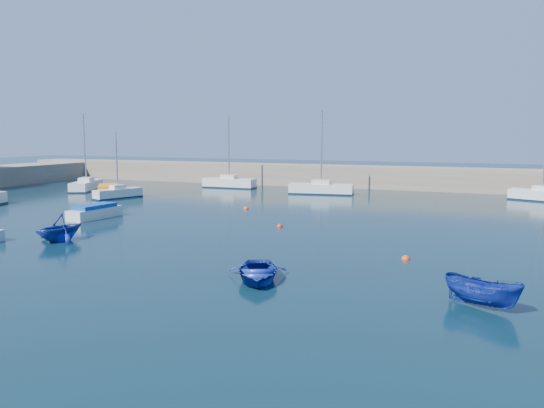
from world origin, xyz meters
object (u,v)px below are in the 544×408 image
at_px(motorboat_1, 95,212).
at_px(dinghy_right, 482,292).
at_px(sailboat_5, 229,183).
at_px(dinghy_left, 59,228).
at_px(sailboat_4, 86,185).
at_px(sailboat_3, 118,193).
at_px(sailboat_6, 321,188).
at_px(sailboat_7, 542,195).
at_px(dinghy_center, 257,272).
at_px(motorboat_2, 108,191).

relative_size(motorboat_1, dinghy_right, 1.50).
relative_size(sailboat_5, dinghy_left, 2.71).
distance_m(sailboat_4, motorboat_1, 22.27).
distance_m(sailboat_3, sailboat_4, 9.87).
height_order(sailboat_6, sailboat_7, sailboat_6).
xyz_separation_m(sailboat_6, dinghy_center, (7.23, -34.31, -0.23)).
relative_size(sailboat_7, dinghy_center, 2.13).
height_order(sailboat_4, sailboat_7, sailboat_4).
relative_size(sailboat_3, sailboat_7, 0.84).
xyz_separation_m(sailboat_5, motorboat_2, (-8.23, -12.38, -0.09)).
bearing_deg(sailboat_3, dinghy_left, -41.26).
bearing_deg(motorboat_1, sailboat_5, 97.20).
relative_size(sailboat_4, sailboat_6, 0.98).
bearing_deg(dinghy_left, dinghy_right, 1.16).
xyz_separation_m(motorboat_1, dinghy_left, (4.04, -7.97, 0.33)).
xyz_separation_m(motorboat_2, dinghy_center, (27.85, -24.38, -0.15)).
xyz_separation_m(sailboat_3, dinghy_left, (10.65, -19.28, 0.30)).
distance_m(sailboat_4, sailboat_7, 49.15).
relative_size(motorboat_1, motorboat_2, 0.82).
bearing_deg(dinghy_center, dinghy_left, 144.21).
relative_size(sailboat_4, dinghy_right, 2.89).
bearing_deg(sailboat_3, motorboat_1, -39.86).
bearing_deg(dinghy_right, sailboat_3, 81.37).
distance_m(sailboat_4, dinghy_left, 30.97).
height_order(motorboat_2, dinghy_center, motorboat_2).
relative_size(sailboat_3, motorboat_1, 1.47).
height_order(sailboat_5, dinghy_right, sailboat_5).
height_order(sailboat_3, sailboat_5, sailboat_5).
xyz_separation_m(sailboat_7, dinghy_right, (-5.28, -36.63, -0.01)).
xyz_separation_m(dinghy_left, dinghy_right, (24.05, -3.87, -0.25)).
bearing_deg(motorboat_1, sailboat_3, 125.54).
distance_m(sailboat_3, dinghy_center, 34.16).
distance_m(dinghy_left, dinghy_right, 24.36).
bearing_deg(sailboat_7, sailboat_5, 111.92).
xyz_separation_m(dinghy_center, dinghy_right, (9.33, -0.27, 0.20)).
relative_size(motorboat_1, dinghy_center, 1.21).
xyz_separation_m(sailboat_7, motorboat_2, (-42.45, -11.98, -0.06)).
distance_m(sailboat_3, motorboat_2, 2.90).
height_order(sailboat_5, sailboat_6, sailboat_6).
height_order(sailboat_5, motorboat_1, sailboat_5).
bearing_deg(dinghy_left, sailboat_5, 108.72).
height_order(dinghy_center, dinghy_right, dinghy_right).
distance_m(sailboat_6, motorboat_1, 25.49).
bearing_deg(sailboat_3, dinghy_right, -13.89).
distance_m(sailboat_4, sailboat_5, 16.70).
bearing_deg(motorboat_1, dinghy_right, -17.64).
bearing_deg(motorboat_1, sailboat_4, 137.81).
height_order(dinghy_center, dinghy_left, dinghy_left).
bearing_deg(sailboat_3, sailboat_4, 168.79).
height_order(sailboat_4, dinghy_center, sailboat_4).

